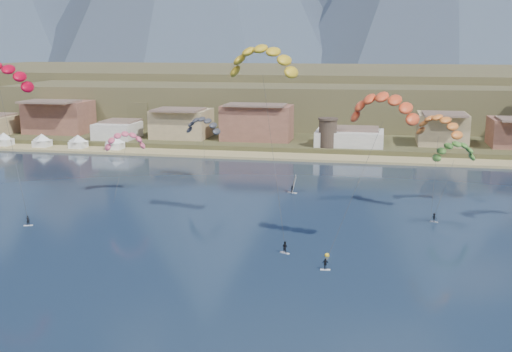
# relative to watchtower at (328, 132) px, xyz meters

# --- Properties ---
(ground) EXTENTS (2400.00, 2400.00, 0.00)m
(ground) POSITION_rel_watchtower_xyz_m (-5.00, -114.00, -6.37)
(ground) COLOR black
(ground) RESTS_ON ground
(beach) EXTENTS (2200.00, 12.00, 0.90)m
(beach) POSITION_rel_watchtower_xyz_m (-5.00, -8.00, -6.12)
(beach) COLOR tan
(beach) RESTS_ON ground
(land) EXTENTS (2200.00, 900.00, 4.00)m
(land) POSITION_rel_watchtower_xyz_m (-5.00, 446.00, -6.37)
(land) COLOR #4D472A
(land) RESTS_ON ground
(foothills) EXTENTS (940.00, 210.00, 18.00)m
(foothills) POSITION_rel_watchtower_xyz_m (17.39, 118.47, 2.71)
(foothills) COLOR brown
(foothills) RESTS_ON ground
(town) EXTENTS (400.00, 24.00, 12.00)m
(town) POSITION_rel_watchtower_xyz_m (-45.00, 8.00, 1.63)
(town) COLOR silver
(town) RESTS_ON ground
(watchtower) EXTENTS (5.82, 5.82, 8.60)m
(watchtower) POSITION_rel_watchtower_xyz_m (0.00, 0.00, 0.00)
(watchtower) COLOR #47382D
(watchtower) RESTS_ON ground
(beach_tents) EXTENTS (43.40, 6.40, 5.00)m
(beach_tents) POSITION_rel_watchtower_xyz_m (-81.25, -8.00, -2.66)
(beach_tents) COLOR white
(beach_tents) RESTS_ON ground
(kitesurfer_yellow) EXTENTS (12.88, 15.43, 32.78)m
(kitesurfer_yellow) POSITION_rel_watchtower_xyz_m (-4.35, -79.59, 22.99)
(kitesurfer_yellow) COLOR silver
(kitesurfer_yellow) RESTS_ON ground
(kitesurfer_orange) EXTENTS (13.64, 12.69, 26.15)m
(kitesurfer_orange) POSITION_rel_watchtower_xyz_m (15.16, -88.20, 16.54)
(kitesurfer_orange) COLOR silver
(kitesurfer_orange) RESTS_ON ground
(kitesurfer_green) EXTENTS (9.88, 17.13, 16.79)m
(kitesurfer_green) POSITION_rel_watchtower_xyz_m (29.35, -55.15, 5.02)
(kitesurfer_green) COLOR silver
(kitesurfer_green) RESTS_ON ground
(distant_kite_pink) EXTENTS (9.31, 7.64, 15.55)m
(distant_kite_pink) POSITION_rel_watchtower_xyz_m (-37.46, -59.63, 5.94)
(distant_kite_pink) COLOR #262626
(distant_kite_pink) RESTS_ON ground
(distant_kite_dark) EXTENTS (9.50, 6.71, 16.72)m
(distant_kite_dark) POSITION_rel_watchtower_xyz_m (-25.80, -41.42, 7.20)
(distant_kite_dark) COLOR #262626
(distant_kite_dark) RESTS_ON ground
(distant_kite_orange) EXTENTS (9.71, 8.82, 20.34)m
(distant_kite_orange) POSITION_rel_watchtower_xyz_m (25.46, -62.10, 10.96)
(distant_kite_orange) COLOR #262626
(distant_kite_orange) RESTS_ON ground
(windsurfer) EXTENTS (2.33, 2.46, 3.83)m
(windsurfer) POSITION_rel_watchtower_xyz_m (-3.06, -51.08, -5.15)
(windsurfer) COLOR silver
(windsurfer) RESTS_ON ground
(buoy) EXTENTS (0.72, 0.72, 0.72)m
(buoy) POSITION_rel_watchtower_xyz_m (7.72, -90.95, -6.25)
(buoy) COLOR yellow
(buoy) RESTS_ON ground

